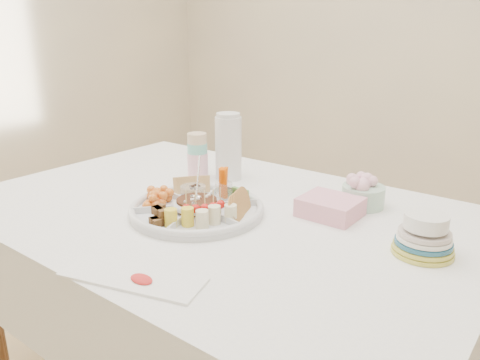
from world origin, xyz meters
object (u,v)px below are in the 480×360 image
Objects in this scene: plate_stack at (424,236)px; thermos at (228,146)px; dining_table at (218,317)px; party_tray at (197,207)px.

thermos is at bearing 166.56° from plate_stack.
plate_stack reaches higher than dining_table.
thermos is at bearing 121.53° from dining_table.
party_tray is at bearing -166.51° from plate_stack.
thermos is at bearing 113.62° from party_tray.
dining_table is 0.41m from party_tray.
thermos is (-0.14, 0.32, 0.10)m from party_tray.
thermos is 1.66× the size of plate_stack.
thermos reaches higher than plate_stack.
dining_table is at bearing -172.90° from plate_stack.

